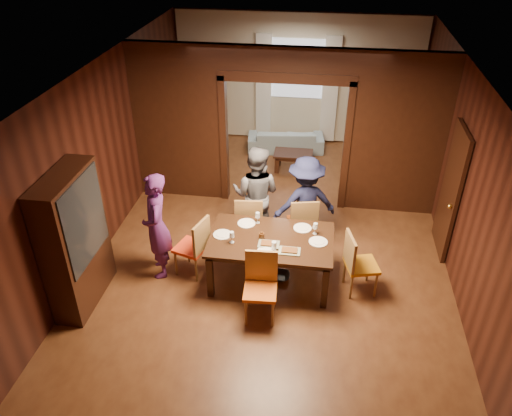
% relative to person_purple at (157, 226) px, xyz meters
% --- Properties ---
extents(floor, '(9.00, 9.00, 0.00)m').
position_rel_person_purple_xyz_m(floor, '(1.64, 0.78, -0.84)').
color(floor, '#4E2816').
rests_on(floor, ground).
extents(ceiling, '(5.50, 9.00, 0.02)m').
position_rel_person_purple_xyz_m(ceiling, '(1.64, 0.78, 2.06)').
color(ceiling, silver).
rests_on(ceiling, room_walls).
extents(room_walls, '(5.52, 9.01, 2.90)m').
position_rel_person_purple_xyz_m(room_walls, '(1.64, 2.66, 0.67)').
color(room_walls, black).
rests_on(room_walls, floor).
extents(person_purple, '(0.59, 0.71, 1.68)m').
position_rel_person_purple_xyz_m(person_purple, '(0.00, 0.00, 0.00)').
color(person_purple, '#562161').
rests_on(person_purple, floor).
extents(person_grey, '(0.90, 0.75, 1.67)m').
position_rel_person_purple_xyz_m(person_grey, '(1.31, 1.13, -0.00)').
color(person_grey, '#5B5A62').
rests_on(person_grey, floor).
extents(person_navy, '(1.16, 0.91, 1.58)m').
position_rel_person_purple_xyz_m(person_navy, '(2.11, 1.05, -0.05)').
color(person_navy, '#161939').
rests_on(person_navy, floor).
extents(sofa, '(1.77, 0.87, 0.50)m').
position_rel_person_purple_xyz_m(sofa, '(1.47, 4.63, -0.59)').
color(sofa, '#90ABBC').
rests_on(sofa, floor).
extents(serving_bowl, '(0.30, 0.30, 0.07)m').
position_rel_person_purple_xyz_m(serving_bowl, '(1.83, 0.10, -0.04)').
color(serving_bowl, black).
rests_on(serving_bowl, dining_table).
extents(dining_table, '(1.79, 1.11, 0.76)m').
position_rel_person_purple_xyz_m(dining_table, '(1.69, 0.05, -0.46)').
color(dining_table, black).
rests_on(dining_table, floor).
extents(coffee_table, '(0.80, 0.50, 0.40)m').
position_rel_person_purple_xyz_m(coffee_table, '(1.72, 3.66, -0.64)').
color(coffee_table, black).
rests_on(coffee_table, floor).
extents(chair_left, '(0.55, 0.55, 0.97)m').
position_rel_person_purple_xyz_m(chair_left, '(0.47, 0.07, -0.35)').
color(chair_left, red).
rests_on(chair_left, floor).
extents(chair_right, '(0.54, 0.54, 0.97)m').
position_rel_person_purple_xyz_m(chair_right, '(3.00, 0.01, -0.35)').
color(chair_right, orange).
rests_on(chair_right, floor).
extents(chair_far_l, '(0.48, 0.48, 0.97)m').
position_rel_person_purple_xyz_m(chair_far_l, '(1.24, 0.89, -0.35)').
color(chair_far_l, orange).
rests_on(chair_far_l, floor).
extents(chair_far_r, '(0.52, 0.52, 0.97)m').
position_rel_person_purple_xyz_m(chair_far_r, '(2.08, 0.97, -0.35)').
color(chair_far_r, '#CD5013').
rests_on(chair_far_r, floor).
extents(chair_near, '(0.47, 0.47, 0.97)m').
position_rel_person_purple_xyz_m(chair_near, '(1.64, -0.74, -0.35)').
color(chair_near, '#D85B14').
rests_on(chair_near, floor).
extents(hutch, '(0.40, 1.20, 2.00)m').
position_rel_person_purple_xyz_m(hutch, '(-0.89, -0.72, 0.16)').
color(hutch, black).
rests_on(hutch, floor).
extents(door_right, '(0.06, 0.90, 2.10)m').
position_rel_person_purple_xyz_m(door_right, '(4.34, 1.28, 0.21)').
color(door_right, black).
rests_on(door_right, floor).
extents(window_far, '(1.20, 0.03, 1.30)m').
position_rel_person_purple_xyz_m(window_far, '(1.64, 5.22, 0.86)').
color(window_far, silver).
rests_on(window_far, back_wall).
extents(curtain_left, '(0.35, 0.06, 2.40)m').
position_rel_person_purple_xyz_m(curtain_left, '(0.89, 5.18, 0.41)').
color(curtain_left, white).
rests_on(curtain_left, back_wall).
extents(curtain_right, '(0.35, 0.06, 2.40)m').
position_rel_person_purple_xyz_m(curtain_right, '(2.39, 5.18, 0.41)').
color(curtain_right, white).
rests_on(curtain_right, back_wall).
extents(plate_left, '(0.27, 0.27, 0.01)m').
position_rel_person_purple_xyz_m(plate_left, '(0.97, 0.04, -0.07)').
color(plate_left, silver).
rests_on(plate_left, dining_table).
extents(plate_far_l, '(0.27, 0.27, 0.01)m').
position_rel_person_purple_xyz_m(plate_far_l, '(1.27, 0.38, -0.07)').
color(plate_far_l, white).
rests_on(plate_far_l, dining_table).
extents(plate_far_r, '(0.27, 0.27, 0.01)m').
position_rel_person_purple_xyz_m(plate_far_r, '(2.12, 0.37, -0.07)').
color(plate_far_r, white).
rests_on(plate_far_r, dining_table).
extents(plate_right, '(0.27, 0.27, 0.01)m').
position_rel_person_purple_xyz_m(plate_right, '(2.36, 0.06, -0.07)').
color(plate_right, white).
rests_on(plate_right, dining_table).
extents(plate_near, '(0.27, 0.27, 0.01)m').
position_rel_person_purple_xyz_m(plate_near, '(1.66, -0.27, -0.07)').
color(plate_near, white).
rests_on(plate_near, dining_table).
extents(platter_a, '(0.30, 0.20, 0.04)m').
position_rel_person_purple_xyz_m(platter_a, '(1.67, -0.11, -0.06)').
color(platter_a, slate).
rests_on(platter_a, dining_table).
extents(platter_b, '(0.30, 0.20, 0.04)m').
position_rel_person_purple_xyz_m(platter_b, '(1.97, -0.22, -0.06)').
color(platter_b, gray).
rests_on(platter_b, dining_table).
extents(wineglass_left, '(0.08, 0.08, 0.18)m').
position_rel_person_purple_xyz_m(wineglass_left, '(1.15, -0.13, 0.01)').
color(wineglass_left, silver).
rests_on(wineglass_left, dining_table).
extents(wineglass_far, '(0.08, 0.08, 0.18)m').
position_rel_person_purple_xyz_m(wineglass_far, '(1.43, 0.43, 0.01)').
color(wineglass_far, white).
rests_on(wineglass_far, dining_table).
extents(wineglass_right, '(0.08, 0.08, 0.18)m').
position_rel_person_purple_xyz_m(wineglass_right, '(2.30, 0.26, 0.01)').
color(wineglass_right, white).
rests_on(wineglass_right, dining_table).
extents(tumbler, '(0.07, 0.07, 0.14)m').
position_rel_person_purple_xyz_m(tumbler, '(1.76, -0.22, -0.01)').
color(tumbler, white).
rests_on(tumbler, dining_table).
extents(condiment_jar, '(0.08, 0.08, 0.11)m').
position_rel_person_purple_xyz_m(condiment_jar, '(1.55, 0.04, -0.02)').
color(condiment_jar, '#472610').
rests_on(condiment_jar, dining_table).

